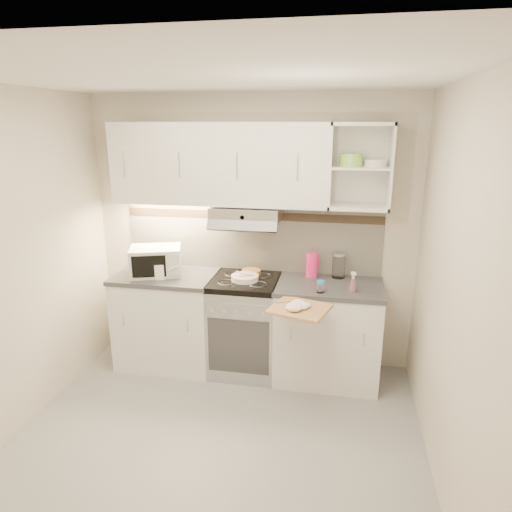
{
  "coord_description": "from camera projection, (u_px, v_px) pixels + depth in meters",
  "views": [
    {
      "loc": [
        0.82,
        -2.67,
        2.24
      ],
      "look_at": [
        0.13,
        0.95,
        1.17
      ],
      "focal_mm": 32.0,
      "sensor_mm": 36.0,
      "label": 1
    }
  ],
  "objects": [
    {
      "name": "ground",
      "position": [
        214.0,
        446.0,
        3.29
      ],
      "size": [
        3.0,
        3.0,
        0.0
      ],
      "primitive_type": "plane",
      "color": "gray",
      "rests_on": "ground"
    },
    {
      "name": "room_shell",
      "position": [
        223.0,
        215.0,
        3.18
      ],
      "size": [
        3.04,
        2.84,
        2.52
      ],
      "color": "beige",
      "rests_on": "ground"
    },
    {
      "name": "base_cabinet_left",
      "position": [
        168.0,
        321.0,
        4.34
      ],
      "size": [
        0.9,
        0.6,
        0.86
      ],
      "primitive_type": "cube",
      "color": "white",
      "rests_on": "ground"
    },
    {
      "name": "worktop_left",
      "position": [
        166.0,
        276.0,
        4.22
      ],
      "size": [
        0.92,
        0.62,
        0.04
      ],
      "primitive_type": "cube",
      "color": "#47474C",
      "rests_on": "base_cabinet_left"
    },
    {
      "name": "base_cabinet_right",
      "position": [
        327.0,
        334.0,
        4.07
      ],
      "size": [
        0.9,
        0.6,
        0.86
      ],
      "primitive_type": "cube",
      "color": "white",
      "rests_on": "ground"
    },
    {
      "name": "worktop_right",
      "position": [
        330.0,
        287.0,
        3.95
      ],
      "size": [
        0.92,
        0.62,
        0.04
      ],
      "primitive_type": "cube",
      "color": "#47474C",
      "rests_on": "base_cabinet_right"
    },
    {
      "name": "electric_range",
      "position": [
        245.0,
        325.0,
        4.2
      ],
      "size": [
        0.6,
        0.6,
        0.9
      ],
      "color": "#B7B7BC",
      "rests_on": "ground"
    },
    {
      "name": "microwave",
      "position": [
        156.0,
        261.0,
        4.17
      ],
      "size": [
        0.54,
        0.46,
        0.26
      ],
      "rotation": [
        0.0,
        0.0,
        0.33
      ],
      "color": "silver",
      "rests_on": "worktop_left"
    },
    {
      "name": "watering_can",
      "position": [
        160.0,
        270.0,
        4.08
      ],
      "size": [
        0.25,
        0.13,
        0.21
      ],
      "rotation": [
        0.0,
        0.0,
        -0.08
      ],
      "color": "white",
      "rests_on": "worktop_left"
    },
    {
      "name": "plate_stack",
      "position": [
        245.0,
        278.0,
        4.04
      ],
      "size": [
        0.24,
        0.24,
        0.05
      ],
      "rotation": [
        0.0,
        0.0,
        -0.08
      ],
      "color": "white",
      "rests_on": "electric_range"
    },
    {
      "name": "bread_loaf",
      "position": [
        251.0,
        272.0,
        4.2
      ],
      "size": [
        0.17,
        0.17,
        0.04
      ],
      "primitive_type": "cylinder",
      "color": "#AC874A",
      "rests_on": "electric_range"
    },
    {
      "name": "pink_pitcher",
      "position": [
        312.0,
        265.0,
        4.12
      ],
      "size": [
        0.12,
        0.11,
        0.22
      ],
      "rotation": [
        0.0,
        0.0,
        0.32
      ],
      "color": "#FF297A",
      "rests_on": "worktop_right"
    },
    {
      "name": "glass_jar",
      "position": [
        339.0,
        265.0,
        4.09
      ],
      "size": [
        0.12,
        0.12,
        0.23
      ],
      "rotation": [
        0.0,
        0.0,
        0.09
      ],
      "color": "silver",
      "rests_on": "worktop_right"
    },
    {
      "name": "spice_jar",
      "position": [
        320.0,
        287.0,
        3.74
      ],
      "size": [
        0.07,
        0.07,
        0.1
      ],
      "rotation": [
        0.0,
        0.0,
        -0.19
      ],
      "color": "white",
      "rests_on": "worktop_right"
    },
    {
      "name": "spray_bottle",
      "position": [
        353.0,
        283.0,
        3.75
      ],
      "size": [
        0.07,
        0.07,
        0.18
      ],
      "rotation": [
        0.0,
        0.0,
        0.18
      ],
      "color": "pink",
      "rests_on": "worktop_right"
    },
    {
      "name": "cutting_board",
      "position": [
        300.0,
        309.0,
        3.5
      ],
      "size": [
        0.51,
        0.48,
        0.02
      ],
      "primitive_type": "cube",
      "rotation": [
        0.0,
        0.0,
        -0.29
      ],
      "color": "#AF7A4F",
      "rests_on": "base_cabinet_right"
    },
    {
      "name": "dish_towel",
      "position": [
        304.0,
        306.0,
        3.44
      ],
      "size": [
        0.27,
        0.24,
        0.06
      ],
      "primitive_type": null,
      "rotation": [
        0.0,
        0.0,
        -0.18
      ],
      "color": "white",
      "rests_on": "cutting_board"
    }
  ]
}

